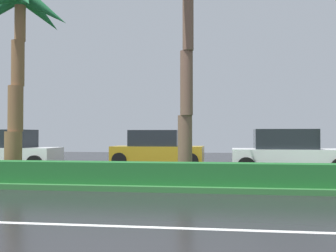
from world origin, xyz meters
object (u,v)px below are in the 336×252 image
object	(u,v)px
car_in_traffic_leading	(7,151)
car_in_traffic_second	(157,149)
car_in_traffic_third	(288,152)
palm_tree_mid_left	(20,26)

from	to	relation	value
car_in_traffic_leading	car_in_traffic_second	xyz separation A→B (m)	(6.01, 2.87, 0.00)
car_in_traffic_second	car_in_traffic_third	xyz separation A→B (m)	(5.62, -3.03, 0.00)
car_in_traffic_leading	palm_tree_mid_left	bearing A→B (deg)	-56.37
palm_tree_mid_left	car_in_traffic_leading	distance (m)	6.48
car_in_traffic_leading	car_in_traffic_second	distance (m)	6.66
car_in_traffic_leading	car_in_traffic_second	world-z (taller)	same
palm_tree_mid_left	car_in_traffic_third	xyz separation A→B (m)	(8.90, 3.95, -4.20)
palm_tree_mid_left	car_in_traffic_leading	world-z (taller)	palm_tree_mid_left
palm_tree_mid_left	car_in_traffic_second	distance (m)	8.78
palm_tree_mid_left	car_in_traffic_second	world-z (taller)	palm_tree_mid_left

